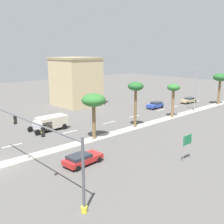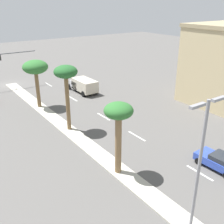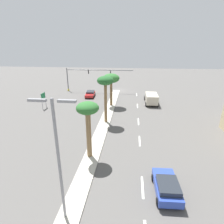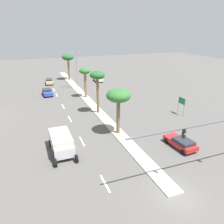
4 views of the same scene
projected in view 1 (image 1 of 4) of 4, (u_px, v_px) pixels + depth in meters
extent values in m
plane|color=#565451|center=(143.00, 126.00, 46.24)|extent=(160.00, 160.00, 0.00)
cube|color=#B7B2A3|center=(167.00, 118.00, 50.92)|extent=(1.80, 63.48, 0.12)
cube|color=silver|center=(12.00, 146.00, 36.45)|extent=(0.20, 2.80, 0.01)
cube|color=silver|center=(70.00, 132.00, 42.68)|extent=(0.20, 2.80, 0.01)
cube|color=silver|center=(110.00, 122.00, 48.42)|extent=(0.20, 2.80, 0.01)
cube|color=silver|center=(134.00, 116.00, 52.87)|extent=(0.20, 2.80, 0.01)
cube|color=silver|center=(161.00, 110.00, 58.56)|extent=(0.20, 2.80, 0.01)
cube|color=silver|center=(173.00, 107.00, 61.72)|extent=(0.20, 2.80, 0.01)
cube|color=silver|center=(197.00, 101.00, 68.54)|extent=(0.20, 2.80, 0.01)
cylinder|color=#515459|center=(83.00, 176.00, 20.68)|extent=(0.24, 0.24, 6.27)
cylinder|color=gold|center=(84.00, 209.00, 21.32)|extent=(0.53, 0.53, 0.50)
cylinder|color=#515459|center=(28.00, 120.00, 26.48)|extent=(17.96, 0.16, 0.16)
cube|color=black|center=(43.00, 132.00, 24.47)|extent=(0.20, 0.32, 0.90)
sphere|color=yellow|center=(42.00, 132.00, 24.39)|extent=(0.18, 0.18, 0.18)
cube|color=black|center=(15.00, 120.00, 28.74)|extent=(0.20, 0.32, 0.90)
sphere|color=yellow|center=(14.00, 120.00, 28.66)|extent=(0.18, 0.18, 0.18)
cylinder|color=gray|center=(183.00, 150.00, 30.65)|extent=(0.10, 0.10, 3.10)
cylinder|color=gray|center=(191.00, 146.00, 31.68)|extent=(0.10, 0.10, 3.10)
cube|color=#19723F|center=(188.00, 140.00, 30.95)|extent=(0.08, 1.72, 1.12)
cube|color=#C6B284|center=(76.00, 82.00, 63.06)|extent=(9.74, 8.81, 10.69)
cube|color=tan|center=(75.00, 58.00, 61.83)|extent=(10.04, 9.11, 0.50)
cylinder|color=brown|center=(94.00, 122.00, 38.47)|extent=(0.51, 0.51, 5.09)
ellipsoid|color=#2D6B2D|center=(94.00, 100.00, 37.78)|extent=(3.41, 3.41, 1.88)
cylinder|color=brown|center=(135.00, 108.00, 44.41)|extent=(0.46, 0.46, 6.38)
ellipsoid|color=#235B28|center=(136.00, 86.00, 43.60)|extent=(2.59, 2.59, 1.42)
cylinder|color=olive|center=(173.00, 104.00, 50.98)|extent=(0.56, 0.56, 5.35)
ellipsoid|color=#2D6B2D|center=(174.00, 87.00, 50.29)|extent=(2.42, 2.42, 1.33)
cylinder|color=brown|center=(219.00, 92.00, 63.52)|extent=(0.54, 0.54, 5.88)
ellipsoid|color=#235B28|center=(220.00, 77.00, 62.74)|extent=(3.35, 3.35, 1.84)
cylinder|color=gray|center=(196.00, 90.00, 55.84)|extent=(0.20, 0.20, 9.07)
cube|color=gray|center=(193.00, 68.00, 55.51)|extent=(1.10, 0.24, 0.16)
cube|color=gray|center=(201.00, 69.00, 54.23)|extent=(1.10, 0.24, 0.16)
cube|color=red|center=(83.00, 159.00, 30.31)|extent=(2.32, 4.70, 0.58)
cube|color=#262B33|center=(79.00, 157.00, 29.80)|extent=(1.97, 2.64, 0.39)
cylinder|color=black|center=(88.00, 155.00, 32.15)|extent=(0.27, 0.65, 0.64)
cylinder|color=black|center=(99.00, 160.00, 30.90)|extent=(0.27, 0.65, 0.64)
cylinder|color=black|center=(67.00, 163.00, 29.85)|extent=(0.27, 0.65, 0.64)
cylinder|color=black|center=(78.00, 168.00, 28.61)|extent=(0.27, 0.65, 0.64)
cube|color=#2D47AD|center=(155.00, 105.00, 60.09)|extent=(2.08, 4.13, 0.68)
cube|color=#262B33|center=(156.00, 103.00, 60.32)|extent=(1.82, 2.30, 0.42)
cylinder|color=black|center=(155.00, 108.00, 58.56)|extent=(0.24, 0.65, 0.64)
cylinder|color=black|center=(148.00, 107.00, 59.81)|extent=(0.24, 0.65, 0.64)
cylinder|color=black|center=(162.00, 107.00, 60.52)|extent=(0.24, 0.65, 0.64)
cylinder|color=black|center=(155.00, 105.00, 61.78)|extent=(0.24, 0.65, 0.64)
cube|color=tan|center=(189.00, 101.00, 66.37)|extent=(2.18, 4.71, 0.59)
cube|color=#262B33|center=(190.00, 98.00, 66.61)|extent=(1.85, 2.64, 0.37)
cylinder|color=black|center=(188.00, 103.00, 64.77)|extent=(0.26, 0.65, 0.64)
cylinder|color=black|center=(182.00, 102.00, 66.11)|extent=(0.26, 0.65, 0.64)
cylinder|color=black|center=(195.00, 101.00, 66.75)|extent=(0.26, 0.65, 0.64)
cylinder|color=black|center=(189.00, 100.00, 68.09)|extent=(0.26, 0.65, 0.64)
cube|color=silver|center=(42.00, 125.00, 42.47)|extent=(2.39, 2.26, 1.27)
cube|color=beige|center=(52.00, 122.00, 43.59)|extent=(2.39, 4.80, 1.79)
cylinder|color=black|center=(38.00, 132.00, 40.79)|extent=(0.28, 0.90, 0.90)
cylinder|color=black|center=(30.00, 129.00, 42.49)|extent=(0.28, 0.90, 0.90)
cylinder|color=black|center=(64.00, 127.00, 43.97)|extent=(0.28, 0.90, 0.90)
cylinder|color=black|center=(57.00, 124.00, 45.67)|extent=(0.28, 0.90, 0.90)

